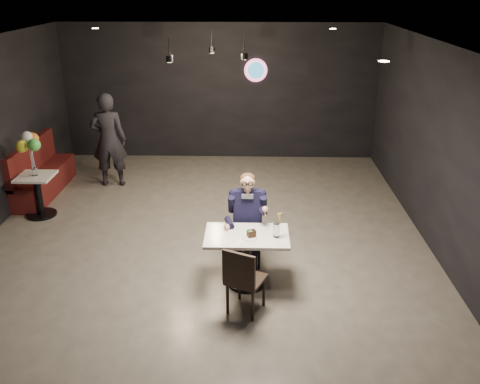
{
  "coord_description": "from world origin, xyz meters",
  "views": [
    {
      "loc": [
        0.76,
        -6.79,
        3.84
      ],
      "look_at": [
        0.58,
        -0.29,
        1.1
      ],
      "focal_mm": 38.0,
      "sensor_mm": 36.0,
      "label": 1
    }
  ],
  "objects_px": {
    "balloon_vase": "(35,172)",
    "booth_bench": "(43,168)",
    "chair_near": "(246,278)",
    "passerby": "(109,140)",
    "seated_man": "(247,218)",
    "sundae_glass": "(276,230)",
    "side_table": "(39,196)",
    "main_table": "(247,260)",
    "chair_far": "(247,235)"
  },
  "relations": [
    {
      "from": "sundae_glass",
      "to": "seated_man",
      "type": "bearing_deg",
      "value": 122.63
    },
    {
      "from": "balloon_vase",
      "to": "booth_bench",
      "type": "bearing_deg",
      "value": 106.7
    },
    {
      "from": "seated_man",
      "to": "sundae_glass",
      "type": "bearing_deg",
      "value": -57.37
    },
    {
      "from": "main_table",
      "to": "booth_bench",
      "type": "xyz_separation_m",
      "value": [
        -3.94,
        3.08,
        0.14
      ]
    },
    {
      "from": "main_table",
      "to": "seated_man",
      "type": "xyz_separation_m",
      "value": [
        0.0,
        0.55,
        0.34
      ]
    },
    {
      "from": "seated_man",
      "to": "sundae_glass",
      "type": "relative_size",
      "value": 7.66
    },
    {
      "from": "chair_far",
      "to": "side_table",
      "type": "relative_size",
      "value": 1.25
    },
    {
      "from": "side_table",
      "to": "passerby",
      "type": "distance_m",
      "value": 1.82
    },
    {
      "from": "chair_far",
      "to": "passerby",
      "type": "relative_size",
      "value": 0.49
    },
    {
      "from": "chair_near",
      "to": "sundae_glass",
      "type": "bearing_deg",
      "value": 79.3
    },
    {
      "from": "side_table",
      "to": "booth_bench",
      "type": "bearing_deg",
      "value": 106.7
    },
    {
      "from": "sundae_glass",
      "to": "balloon_vase",
      "type": "relative_size",
      "value": 1.33
    },
    {
      "from": "booth_bench",
      "to": "balloon_vase",
      "type": "bearing_deg",
      "value": -73.3
    },
    {
      "from": "chair_near",
      "to": "booth_bench",
      "type": "xyz_separation_m",
      "value": [
        -3.94,
        3.66,
        0.05
      ]
    },
    {
      "from": "chair_far",
      "to": "booth_bench",
      "type": "distance_m",
      "value": 4.68
    },
    {
      "from": "booth_bench",
      "to": "passerby",
      "type": "xyz_separation_m",
      "value": [
        1.18,
        0.48,
        0.42
      ]
    },
    {
      "from": "balloon_vase",
      "to": "passerby",
      "type": "xyz_separation_m",
      "value": [
        0.88,
        1.48,
        0.11
      ]
    },
    {
      "from": "main_table",
      "to": "seated_man",
      "type": "bearing_deg",
      "value": 90.0
    },
    {
      "from": "booth_bench",
      "to": "chair_near",
      "type": "bearing_deg",
      "value": -42.95
    },
    {
      "from": "chair_far",
      "to": "passerby",
      "type": "height_order",
      "value": "passerby"
    },
    {
      "from": "chair_far",
      "to": "seated_man",
      "type": "distance_m",
      "value": 0.26
    },
    {
      "from": "chair_far",
      "to": "seated_man",
      "type": "xyz_separation_m",
      "value": [
        0.0,
        0.0,
        0.26
      ]
    },
    {
      "from": "main_table",
      "to": "passerby",
      "type": "xyz_separation_m",
      "value": [
        -2.75,
        3.56,
        0.56
      ]
    },
    {
      "from": "booth_bench",
      "to": "passerby",
      "type": "distance_m",
      "value": 1.35
    },
    {
      "from": "main_table",
      "to": "chair_near",
      "type": "relative_size",
      "value": 1.2
    },
    {
      "from": "main_table",
      "to": "passerby",
      "type": "distance_m",
      "value": 4.54
    },
    {
      "from": "chair_far",
      "to": "balloon_vase",
      "type": "relative_size",
      "value": 6.53
    },
    {
      "from": "side_table",
      "to": "sundae_glass",
      "type": "bearing_deg",
      "value": -27.86
    },
    {
      "from": "sundae_glass",
      "to": "balloon_vase",
      "type": "height_order",
      "value": "sundae_glass"
    },
    {
      "from": "passerby",
      "to": "booth_bench",
      "type": "bearing_deg",
      "value": 16.6
    },
    {
      "from": "sundae_glass",
      "to": "main_table",
      "type": "bearing_deg",
      "value": 173.11
    },
    {
      "from": "main_table",
      "to": "balloon_vase",
      "type": "relative_size",
      "value": 7.81
    },
    {
      "from": "chair_near",
      "to": "passerby",
      "type": "xyz_separation_m",
      "value": [
        -2.75,
        4.15,
        0.47
      ]
    },
    {
      "from": "seated_man",
      "to": "balloon_vase",
      "type": "xyz_separation_m",
      "value": [
        -3.64,
        1.53,
        0.1
      ]
    },
    {
      "from": "chair_near",
      "to": "side_table",
      "type": "height_order",
      "value": "chair_near"
    },
    {
      "from": "seated_man",
      "to": "side_table",
      "type": "xyz_separation_m",
      "value": [
        -3.64,
        1.53,
        -0.35
      ]
    },
    {
      "from": "passerby",
      "to": "chair_far",
      "type": "bearing_deg",
      "value": 126.82
    },
    {
      "from": "chair_near",
      "to": "balloon_vase",
      "type": "bearing_deg",
      "value": 168.28
    },
    {
      "from": "sundae_glass",
      "to": "passerby",
      "type": "bearing_deg",
      "value": 131.0
    },
    {
      "from": "sundae_glass",
      "to": "side_table",
      "type": "xyz_separation_m",
      "value": [
        -4.02,
        2.12,
        -0.48
      ]
    },
    {
      "from": "main_table",
      "to": "passerby",
      "type": "bearing_deg",
      "value": 127.71
    },
    {
      "from": "main_table",
      "to": "sundae_glass",
      "type": "distance_m",
      "value": 0.61
    },
    {
      "from": "seated_man",
      "to": "booth_bench",
      "type": "relative_size",
      "value": 0.7
    },
    {
      "from": "chair_far",
      "to": "chair_near",
      "type": "bearing_deg",
      "value": -90.0
    },
    {
      "from": "chair_near",
      "to": "sundae_glass",
      "type": "distance_m",
      "value": 0.77
    },
    {
      "from": "seated_man",
      "to": "passerby",
      "type": "relative_size",
      "value": 0.77
    },
    {
      "from": "chair_far",
      "to": "balloon_vase",
      "type": "distance_m",
      "value": 3.96
    },
    {
      "from": "main_table",
      "to": "sundae_glass",
      "type": "relative_size",
      "value": 5.85
    },
    {
      "from": "chair_far",
      "to": "sundae_glass",
      "type": "distance_m",
      "value": 0.81
    },
    {
      "from": "booth_bench",
      "to": "sundae_glass",
      "type": "bearing_deg",
      "value": -35.88
    }
  ]
}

